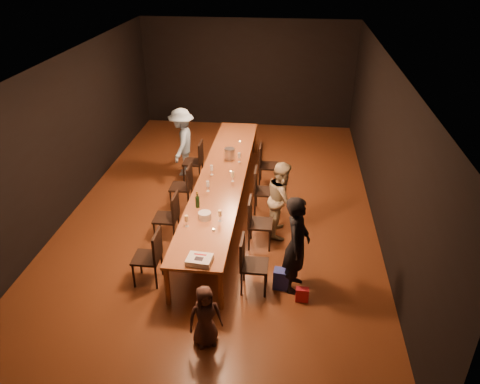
# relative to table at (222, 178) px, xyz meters

# --- Properties ---
(ground) EXTENTS (10.00, 10.00, 0.00)m
(ground) POSITION_rel_table_xyz_m (0.00, 0.00, -0.70)
(ground) COLOR #472211
(ground) RESTS_ON ground
(room_shell) EXTENTS (6.04, 10.04, 3.02)m
(room_shell) POSITION_rel_table_xyz_m (0.00, 0.00, 1.38)
(room_shell) COLOR black
(room_shell) RESTS_ON ground
(table) EXTENTS (0.90, 6.00, 0.75)m
(table) POSITION_rel_table_xyz_m (0.00, 0.00, 0.00)
(table) COLOR brown
(table) RESTS_ON ground
(chair_right_0) EXTENTS (0.42, 0.42, 0.93)m
(chair_right_0) POSITION_rel_table_xyz_m (0.85, -2.40, -0.24)
(chair_right_0) COLOR black
(chair_right_0) RESTS_ON ground
(chair_right_1) EXTENTS (0.42, 0.42, 0.93)m
(chair_right_1) POSITION_rel_table_xyz_m (0.85, -1.20, -0.24)
(chair_right_1) COLOR black
(chair_right_1) RESTS_ON ground
(chair_right_2) EXTENTS (0.42, 0.42, 0.93)m
(chair_right_2) POSITION_rel_table_xyz_m (0.85, 0.00, -0.24)
(chair_right_2) COLOR black
(chair_right_2) RESTS_ON ground
(chair_right_3) EXTENTS (0.42, 0.42, 0.93)m
(chair_right_3) POSITION_rel_table_xyz_m (0.85, 1.20, -0.24)
(chair_right_3) COLOR black
(chair_right_3) RESTS_ON ground
(chair_left_0) EXTENTS (0.42, 0.42, 0.93)m
(chair_left_0) POSITION_rel_table_xyz_m (-0.85, -2.40, -0.24)
(chair_left_0) COLOR black
(chair_left_0) RESTS_ON ground
(chair_left_1) EXTENTS (0.42, 0.42, 0.93)m
(chair_left_1) POSITION_rel_table_xyz_m (-0.85, -1.20, -0.24)
(chair_left_1) COLOR black
(chair_left_1) RESTS_ON ground
(chair_left_2) EXTENTS (0.42, 0.42, 0.93)m
(chair_left_2) POSITION_rel_table_xyz_m (-0.85, 0.00, -0.24)
(chair_left_2) COLOR black
(chair_left_2) RESTS_ON ground
(chair_left_3) EXTENTS (0.42, 0.42, 0.93)m
(chair_left_3) POSITION_rel_table_xyz_m (-0.85, 1.20, -0.24)
(chair_left_3) COLOR black
(chair_left_3) RESTS_ON ground
(woman_birthday) EXTENTS (0.46, 0.63, 1.61)m
(woman_birthday) POSITION_rel_table_xyz_m (1.47, -2.28, 0.10)
(woman_birthday) COLOR black
(woman_birthday) RESTS_ON ground
(woman_tan) EXTENTS (0.54, 0.69, 1.43)m
(woman_tan) POSITION_rel_table_xyz_m (1.20, -0.73, 0.01)
(woman_tan) COLOR beige
(woman_tan) RESTS_ON ground
(man_blue) EXTENTS (0.60, 1.02, 1.57)m
(man_blue) POSITION_rel_table_xyz_m (-1.15, 1.53, 0.08)
(man_blue) COLOR #8AB2D5
(man_blue) RESTS_ON ground
(child) EXTENTS (0.54, 0.46, 0.94)m
(child) POSITION_rel_table_xyz_m (0.30, -3.59, -0.23)
(child) COLOR #452C26
(child) RESTS_ON ground
(gift_bag_red) EXTENTS (0.20, 0.11, 0.23)m
(gift_bag_red) POSITION_rel_table_xyz_m (1.60, -2.60, -0.59)
(gift_bag_red) COLOR red
(gift_bag_red) RESTS_ON ground
(gift_bag_blue) EXTENTS (0.29, 0.21, 0.34)m
(gift_bag_blue) POSITION_rel_table_xyz_m (1.28, -2.33, -0.53)
(gift_bag_blue) COLOR #233198
(gift_bag_blue) RESTS_ON ground
(birthday_cake) EXTENTS (0.38, 0.32, 0.08)m
(birthday_cake) POSITION_rel_table_xyz_m (0.08, -2.80, 0.09)
(birthday_cake) COLOR white
(birthday_cake) RESTS_ON table
(plate_stack) EXTENTS (0.28, 0.28, 0.12)m
(plate_stack) POSITION_rel_table_xyz_m (-0.05, -1.62, 0.11)
(plate_stack) COLOR silver
(plate_stack) RESTS_ON table
(champagne_bottle) EXTENTS (0.09, 0.09, 0.31)m
(champagne_bottle) POSITION_rel_table_xyz_m (-0.24, -1.26, 0.20)
(champagne_bottle) COLOR black
(champagne_bottle) RESTS_ON table
(ice_bucket) EXTENTS (0.26, 0.26, 0.24)m
(ice_bucket) POSITION_rel_table_xyz_m (0.04, 0.81, 0.17)
(ice_bucket) COLOR #A6A6AB
(ice_bucket) RESTS_ON table
(wineglass_0) EXTENTS (0.06, 0.06, 0.21)m
(wineglass_0) POSITION_rel_table_xyz_m (-0.30, -1.89, 0.15)
(wineglass_0) COLOR beige
(wineglass_0) RESTS_ON table
(wineglass_1) EXTENTS (0.06, 0.06, 0.21)m
(wineglass_1) POSITION_rel_table_xyz_m (0.21, -1.67, 0.15)
(wineglass_1) COLOR beige
(wineglass_1) RESTS_ON table
(wineglass_2) EXTENTS (0.06, 0.06, 0.21)m
(wineglass_2) POSITION_rel_table_xyz_m (-0.17, -0.66, 0.15)
(wineglass_2) COLOR silver
(wineglass_2) RESTS_ON table
(wineglass_3) EXTENTS (0.06, 0.06, 0.21)m
(wineglass_3) POSITION_rel_table_xyz_m (0.24, -0.21, 0.15)
(wineglass_3) COLOR beige
(wineglass_3) RESTS_ON table
(wineglass_4) EXTENTS (0.06, 0.06, 0.21)m
(wineglass_4) POSITION_rel_table_xyz_m (-0.21, 0.02, 0.15)
(wineglass_4) COLOR silver
(wineglass_4) RESTS_ON table
(wineglass_5) EXTENTS (0.06, 0.06, 0.21)m
(wineglass_5) POSITION_rel_table_xyz_m (0.26, 0.68, 0.15)
(wineglass_5) COLOR silver
(wineglass_5) RESTS_ON table
(tealight_near) EXTENTS (0.05, 0.05, 0.03)m
(tealight_near) POSITION_rel_table_xyz_m (0.15, -1.96, 0.06)
(tealight_near) COLOR #B2B7B2
(tealight_near) RESTS_ON table
(tealight_mid) EXTENTS (0.05, 0.05, 0.03)m
(tealight_mid) POSITION_rel_table_xyz_m (0.15, 0.16, 0.06)
(tealight_mid) COLOR #B2B7B2
(tealight_mid) RESTS_ON table
(tealight_far) EXTENTS (0.05, 0.05, 0.03)m
(tealight_far) POSITION_rel_table_xyz_m (0.15, 1.74, 0.06)
(tealight_far) COLOR #B2B7B2
(tealight_far) RESTS_ON table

